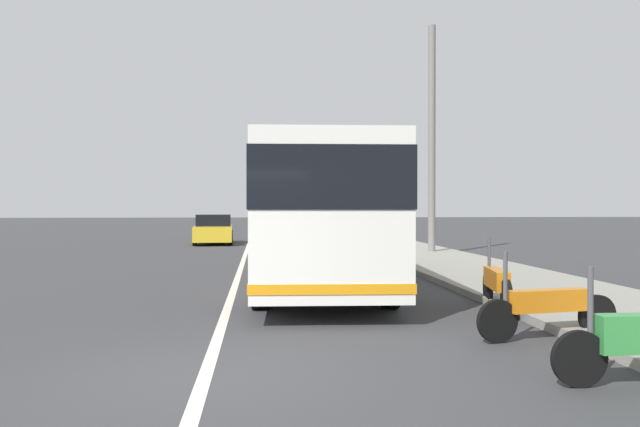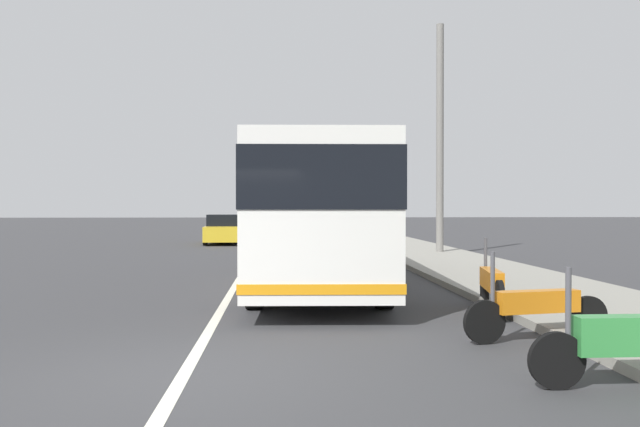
% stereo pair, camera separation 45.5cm
% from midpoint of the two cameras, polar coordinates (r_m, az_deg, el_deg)
% --- Properties ---
extents(ground_plane, '(220.00, 220.00, 0.00)m').
position_cam_midpoint_polar(ground_plane, '(7.32, -12.08, -14.10)').
color(ground_plane, '#38383A').
extents(sidewalk_curb, '(110.00, 3.60, 0.14)m').
position_cam_midpoint_polar(sidewalk_curb, '(18.08, 13.48, -5.11)').
color(sidewalk_curb, gray).
rests_on(sidewalk_curb, ground).
extents(lane_divider_line, '(110.00, 0.16, 0.01)m').
position_cam_midpoint_polar(lane_divider_line, '(17.15, -8.13, -5.63)').
color(lane_divider_line, silver).
rests_on(lane_divider_line, ground).
extents(coach_bus, '(10.85, 3.08, 3.10)m').
position_cam_midpoint_polar(coach_bus, '(14.99, -1.12, 0.43)').
color(coach_bus, silver).
rests_on(coach_bus, ground).
extents(motorcycle_mid_row, '(0.48, 2.19, 1.25)m').
position_cam_midpoint_polar(motorcycle_mid_row, '(9.43, 18.44, -7.96)').
color(motorcycle_mid_row, black).
rests_on(motorcycle_mid_row, ground).
extents(motorcycle_far_end, '(2.32, 0.48, 1.28)m').
position_cam_midpoint_polar(motorcycle_far_end, '(11.70, 14.46, -6.15)').
color(motorcycle_far_end, black).
rests_on(motorcycle_far_end, ground).
extents(car_behind_bus, '(4.58, 2.05, 1.48)m').
position_cam_midpoint_polar(car_behind_bus, '(32.71, -9.91, -1.48)').
color(car_behind_bus, gold).
rests_on(car_behind_bus, ground).
extents(car_ahead_same_lane, '(4.07, 1.88, 1.52)m').
position_cam_midpoint_polar(car_ahead_same_lane, '(35.68, -3.24, -1.27)').
color(car_ahead_same_lane, navy).
rests_on(car_ahead_same_lane, ground).
extents(utility_pole, '(0.28, 0.28, 8.92)m').
position_cam_midpoint_polar(utility_pole, '(25.18, 9.48, 6.50)').
color(utility_pole, slate).
rests_on(utility_pole, ground).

